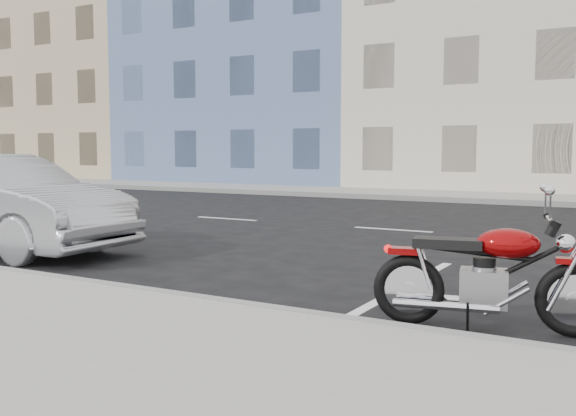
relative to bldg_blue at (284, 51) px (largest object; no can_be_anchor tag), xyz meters
name	(u,v)px	position (x,y,z in m)	size (l,w,h in m)	color
ground	(497,237)	(14.00, -16.30, -6.50)	(120.00, 120.00, 0.00)	black
sidewalk_far	(401,194)	(9.00, -7.60, -6.42)	(80.00, 3.40, 0.15)	gray
curb_far	(382,197)	(9.00, -9.30, -6.42)	(80.00, 0.12, 0.16)	gray
bldg_far_west	(110,75)	(-12.00, 0.00, -0.50)	(12.00, 12.00, 12.00)	tan
bldg_blue	(284,51)	(0.00, 0.00, 0.00)	(12.00, 12.00, 13.00)	slate
bldg_cream	(537,47)	(12.00, 0.00, -0.75)	(12.00, 12.00, 11.50)	beige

